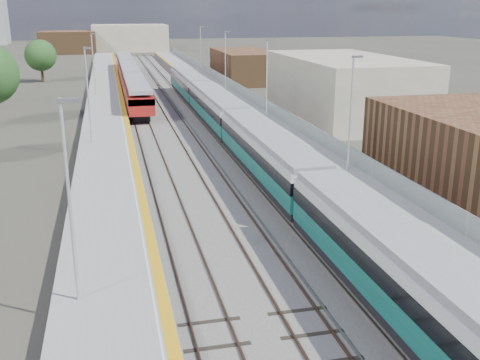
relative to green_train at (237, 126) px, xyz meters
name	(u,v)px	position (x,y,z in m)	size (l,w,h in m)	color
ground	(190,115)	(-1.50, 17.31, -2.06)	(320.00, 320.00, 0.00)	#47443A
ballast_bed	(167,111)	(-3.75, 19.81, -2.03)	(10.50, 155.00, 0.06)	#565451
tracks	(171,108)	(-3.15, 21.49, -1.95)	(8.96, 160.00, 0.17)	#4C3323
platform_right	(231,104)	(3.78, 19.80, -1.53)	(4.70, 155.00, 8.52)	slate
platform_left	(106,109)	(-10.55, 19.80, -1.54)	(4.30, 155.00, 8.52)	slate
buildings	(64,11)	(-19.62, 105.91, 8.64)	(72.00, 185.50, 40.00)	brown
green_train	(237,126)	(0.00, 0.00, 0.00)	(2.66, 74.13, 2.93)	black
red_train	(130,76)	(-7.00, 38.93, -0.07)	(2.66, 54.06, 3.36)	black
tree_c	(40,55)	(-20.25, 51.09, 2.12)	(4.90, 4.90, 6.64)	#382619
tree_d	(350,71)	(21.19, 25.68, 1.27)	(3.91, 3.91, 5.31)	#382619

